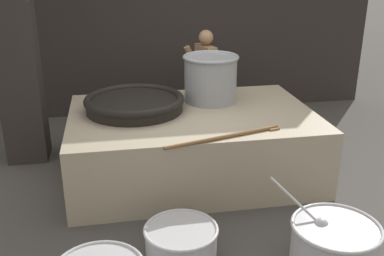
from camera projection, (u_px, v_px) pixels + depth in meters
The scene contains 10 objects.
ground_plane at pixel (192, 173), 5.74m from camera, with size 60.00×60.00×0.00m, color #474442.
back_wall at pixel (164, 2), 7.47m from camera, with size 7.31×0.24×3.75m, color #2D2826.
support_pillar at pixel (11, 18), 5.53m from camera, with size 0.51×0.51×3.75m, color #2D2826.
hearth_platform at pixel (192, 143), 5.60m from camera, with size 2.95×1.97×0.82m.
giant_wok_near at pixel (135, 103), 5.47m from camera, with size 1.22×1.22×0.19m.
stock_pot at pixel (211, 77), 5.77m from camera, with size 0.72×0.72×0.60m.
stirring_paddle at pixel (229, 136), 4.68m from camera, with size 1.32×0.44×0.04m.
cook at pixel (205, 78), 6.86m from camera, with size 0.45×0.63×1.57m.
prep_bowl_vegetables at pixel (334, 243), 3.97m from camera, with size 0.89×0.81×0.72m.
prep_bowl_meat at pixel (181, 240), 4.10m from camera, with size 0.69×0.69×0.30m.
Camera 1 is at (-0.93, -5.07, 2.60)m, focal length 42.00 mm.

